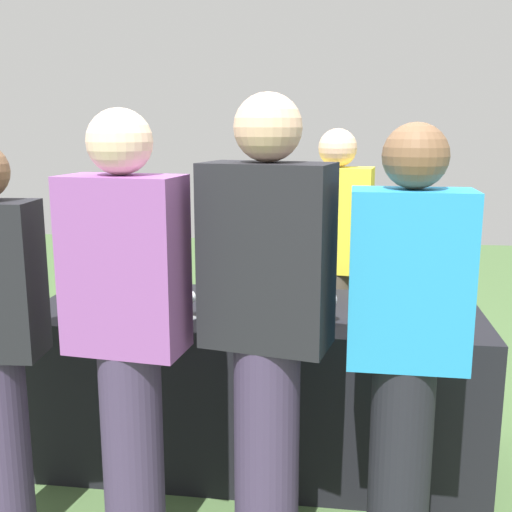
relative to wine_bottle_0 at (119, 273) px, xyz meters
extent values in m
plane|color=#476638|center=(0.70, -0.10, -0.88)|extent=(12.00, 12.00, 0.00)
cube|color=black|center=(0.70, -0.10, -0.50)|extent=(2.09, 0.79, 0.76)
cylinder|color=black|center=(0.00, 0.00, 0.00)|extent=(0.08, 0.08, 0.24)
cylinder|color=black|center=(0.00, 0.00, 0.15)|extent=(0.03, 0.03, 0.08)
cylinder|color=maroon|center=(0.00, 0.00, 0.20)|extent=(0.03, 0.03, 0.02)
cylinder|color=silver|center=(0.00, 0.00, -0.02)|extent=(0.08, 0.08, 0.08)
cylinder|color=black|center=(0.10, 0.03, 0.00)|extent=(0.08, 0.08, 0.24)
cylinder|color=black|center=(0.10, 0.03, 0.16)|extent=(0.03, 0.03, 0.09)
cylinder|color=maroon|center=(0.10, 0.03, 0.21)|extent=(0.03, 0.03, 0.02)
cylinder|color=silver|center=(0.10, 0.03, -0.01)|extent=(0.08, 0.08, 0.08)
cylinder|color=black|center=(0.45, 0.07, -0.02)|extent=(0.08, 0.08, 0.21)
cylinder|color=black|center=(0.45, 0.07, 0.13)|extent=(0.03, 0.03, 0.08)
cylinder|color=black|center=(0.45, 0.07, 0.18)|extent=(0.03, 0.03, 0.02)
cylinder|color=silver|center=(0.45, 0.07, -0.03)|extent=(0.08, 0.08, 0.07)
cylinder|color=black|center=(0.55, 0.01, -0.01)|extent=(0.07, 0.07, 0.23)
cylinder|color=black|center=(0.55, 0.01, 0.15)|extent=(0.03, 0.03, 0.09)
cylinder|color=gold|center=(0.55, 0.01, 0.21)|extent=(0.03, 0.03, 0.02)
cylinder|color=silver|center=(0.55, 0.01, -0.02)|extent=(0.07, 0.07, 0.08)
cylinder|color=black|center=(0.89, 0.07, -0.01)|extent=(0.07, 0.07, 0.22)
cylinder|color=black|center=(0.89, 0.07, 0.14)|extent=(0.03, 0.03, 0.07)
cylinder|color=maroon|center=(0.89, 0.07, 0.18)|extent=(0.03, 0.03, 0.02)
cylinder|color=silver|center=(0.89, 0.07, -0.02)|extent=(0.07, 0.07, 0.08)
cylinder|color=black|center=(0.99, 0.09, -0.01)|extent=(0.07, 0.07, 0.22)
cylinder|color=black|center=(0.99, 0.09, 0.14)|extent=(0.03, 0.03, 0.08)
cylinder|color=maroon|center=(0.99, 0.09, 0.18)|extent=(0.03, 0.03, 0.02)
cylinder|color=silver|center=(0.99, 0.09, -0.02)|extent=(0.07, 0.07, 0.08)
cylinder|color=black|center=(1.29, 0.07, -0.01)|extent=(0.07, 0.07, 0.23)
cylinder|color=black|center=(1.29, 0.07, 0.14)|extent=(0.03, 0.03, 0.07)
cylinder|color=maroon|center=(1.29, 0.07, 0.19)|extent=(0.03, 0.03, 0.02)
cylinder|color=silver|center=(1.29, 0.07, -0.02)|extent=(0.07, 0.07, 0.08)
cylinder|color=black|center=(1.56, -0.03, -0.01)|extent=(0.07, 0.07, 0.22)
cylinder|color=black|center=(1.56, -0.03, 0.14)|extent=(0.03, 0.03, 0.07)
cylinder|color=black|center=(1.56, -0.03, 0.18)|extent=(0.03, 0.03, 0.02)
cylinder|color=silver|center=(1.56, -0.03, -0.02)|extent=(0.07, 0.07, 0.08)
cylinder|color=silver|center=(0.21, -0.21, -0.12)|extent=(0.07, 0.07, 0.00)
cylinder|color=silver|center=(0.21, -0.21, -0.09)|extent=(0.01, 0.01, 0.06)
sphere|color=silver|center=(0.21, -0.21, -0.03)|extent=(0.07, 0.07, 0.07)
cylinder|color=silver|center=(0.43, -0.30, -0.12)|extent=(0.07, 0.07, 0.00)
cylinder|color=silver|center=(0.43, -0.30, -0.09)|extent=(0.01, 0.01, 0.06)
sphere|color=silver|center=(0.43, -0.30, -0.02)|extent=(0.07, 0.07, 0.07)
sphere|color=#590C19|center=(0.43, -0.30, -0.04)|extent=(0.04, 0.04, 0.04)
cylinder|color=silver|center=(0.66, -0.17, -0.12)|extent=(0.07, 0.07, 0.00)
cylinder|color=silver|center=(0.66, -0.17, -0.08)|extent=(0.01, 0.01, 0.08)
sphere|color=silver|center=(0.66, -0.17, -0.01)|extent=(0.07, 0.07, 0.07)
sphere|color=#590C19|center=(0.66, -0.17, -0.02)|extent=(0.04, 0.04, 0.04)
cylinder|color=silver|center=(0.76, -0.25, -0.12)|extent=(0.07, 0.07, 0.00)
cylinder|color=silver|center=(0.76, -0.25, -0.08)|extent=(0.01, 0.01, 0.07)
sphere|color=silver|center=(0.76, -0.25, -0.02)|extent=(0.07, 0.07, 0.07)
cylinder|color=silver|center=(1.05, -0.29, -0.12)|extent=(0.06, 0.06, 0.00)
cylinder|color=silver|center=(1.05, -0.29, -0.08)|extent=(0.01, 0.01, 0.07)
sphere|color=silver|center=(1.05, -0.29, -0.02)|extent=(0.08, 0.08, 0.08)
sphere|color=#590C19|center=(1.05, -0.29, -0.03)|extent=(0.04, 0.04, 0.04)
cylinder|color=silver|center=(1.33, -0.20, -0.12)|extent=(0.07, 0.07, 0.00)
cylinder|color=silver|center=(1.33, -0.20, -0.08)|extent=(0.01, 0.01, 0.08)
sphere|color=silver|center=(1.33, -0.20, -0.01)|extent=(0.07, 0.07, 0.07)
sphere|color=#590C19|center=(1.33, -0.20, -0.02)|extent=(0.04, 0.04, 0.04)
cylinder|color=brown|center=(1.06, 0.62, -0.49)|extent=(0.22, 0.22, 0.79)
cube|color=yellow|center=(1.06, 0.62, 0.20)|extent=(0.42, 0.27, 0.59)
sphere|color=#D8AD8C|center=(1.06, 0.62, 0.60)|extent=(0.21, 0.21, 0.21)
cylinder|color=#3F3351|center=(-0.17, -0.86, -0.50)|extent=(0.20, 0.20, 0.77)
cylinder|color=#3F3351|center=(0.35, -0.88, -0.47)|extent=(0.22, 0.22, 0.82)
cube|color=#8C4C99|center=(0.35, -0.88, 0.25)|extent=(0.43, 0.27, 0.62)
sphere|color=beige|center=(0.35, -0.88, 0.67)|extent=(0.22, 0.22, 0.22)
cylinder|color=#3F3351|center=(0.84, -0.82, -0.46)|extent=(0.24, 0.24, 0.85)
cube|color=black|center=(0.84, -0.82, 0.28)|extent=(0.47, 0.32, 0.64)
sphere|color=#D8AD8C|center=(0.84, -0.82, 0.71)|extent=(0.23, 0.23, 0.23)
cylinder|color=black|center=(1.32, -0.82, -0.48)|extent=(0.22, 0.22, 0.80)
cube|color=#268CCC|center=(1.32, -0.82, 0.22)|extent=(0.40, 0.22, 0.60)
sphere|color=brown|center=(1.32, -0.82, 0.62)|extent=(0.22, 0.22, 0.22)
camera|label=1|loc=(1.10, -2.90, 0.72)|focal=43.68mm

